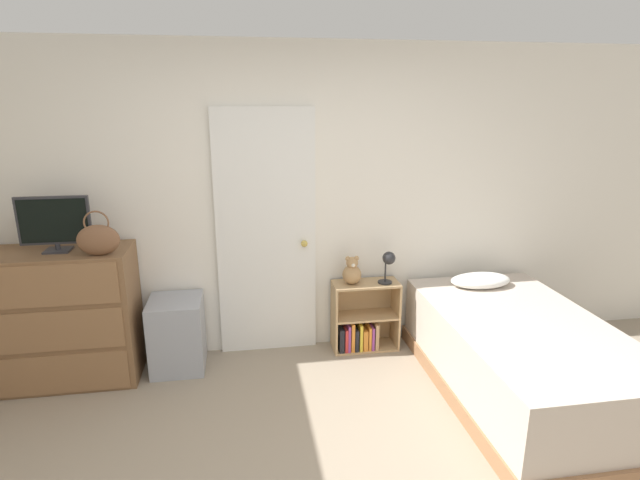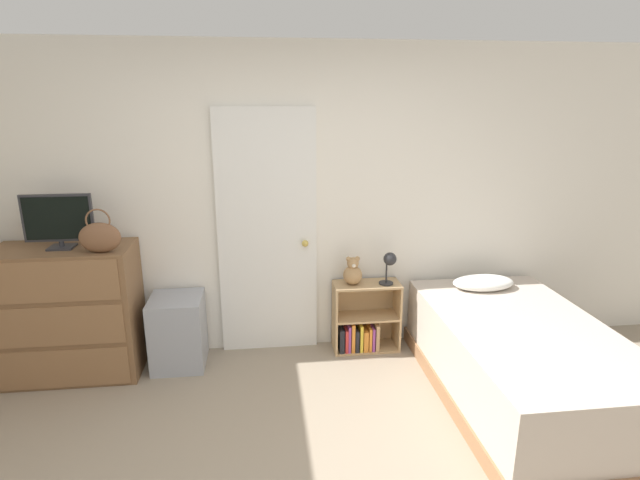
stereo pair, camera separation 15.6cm
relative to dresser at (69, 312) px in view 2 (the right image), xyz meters
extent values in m
cube|color=white|center=(1.74, 0.30, 0.76)|extent=(10.00, 0.06, 2.55)
cube|color=white|center=(1.54, 0.25, 0.51)|extent=(0.81, 0.04, 2.05)
sphere|color=gold|center=(1.85, 0.21, 0.43)|extent=(0.06, 0.06, 0.06)
cube|color=brown|center=(0.00, 0.00, 0.00)|extent=(1.02, 0.50, 1.04)
cube|color=#89613E|center=(0.00, -0.25, -0.34)|extent=(0.94, 0.01, 0.31)
cube|color=#89613E|center=(0.00, -0.25, 0.00)|extent=(0.94, 0.01, 0.31)
cube|color=#89613E|center=(0.00, -0.25, 0.34)|extent=(0.94, 0.01, 0.31)
cube|color=#2D2D33|center=(0.02, 0.00, 0.53)|extent=(0.17, 0.16, 0.02)
cylinder|color=#2D2D33|center=(0.02, 0.00, 0.55)|extent=(0.04, 0.04, 0.04)
cube|color=#2D2D33|center=(0.02, 0.00, 0.75)|extent=(0.50, 0.02, 0.35)
cube|color=black|center=(0.02, -0.02, 0.75)|extent=(0.46, 0.01, 0.32)
ellipsoid|color=brown|center=(0.34, -0.15, 0.63)|extent=(0.29, 0.12, 0.22)
torus|color=brown|center=(0.34, -0.15, 0.76)|extent=(0.17, 0.01, 0.17)
cube|color=#999EA8|center=(0.80, 0.04, -0.23)|extent=(0.41, 0.43, 0.58)
cube|color=tan|center=(2.09, 0.12, -0.22)|extent=(0.02, 0.26, 0.60)
cube|color=tan|center=(2.64, 0.12, -0.22)|extent=(0.02, 0.26, 0.60)
cube|color=tan|center=(2.36, 0.12, -0.51)|extent=(0.53, 0.26, 0.02)
cube|color=tan|center=(2.36, 0.12, -0.22)|extent=(0.53, 0.26, 0.02)
cube|color=tan|center=(2.36, 0.12, 0.08)|extent=(0.53, 0.26, 0.02)
cube|color=tan|center=(2.36, 0.25, -0.22)|extent=(0.56, 0.01, 0.60)
cube|color=black|center=(2.14, 0.09, -0.40)|extent=(0.04, 0.17, 0.21)
cube|color=red|center=(2.18, 0.11, -0.40)|extent=(0.02, 0.22, 0.20)
cube|color=#8C3F8C|center=(2.21, 0.11, -0.38)|extent=(0.02, 0.20, 0.24)
cube|color=orange|center=(2.24, 0.09, -0.37)|extent=(0.03, 0.16, 0.25)
cube|color=black|center=(2.27, 0.09, -0.40)|extent=(0.03, 0.16, 0.19)
cube|color=gold|center=(2.31, 0.08, -0.38)|extent=(0.02, 0.15, 0.24)
cube|color=orange|center=(2.35, 0.10, -0.41)|extent=(0.04, 0.19, 0.18)
cube|color=orange|center=(2.39, 0.10, -0.40)|extent=(0.02, 0.19, 0.21)
cube|color=#8C3F8C|center=(2.41, 0.08, -0.40)|extent=(0.02, 0.15, 0.21)
cube|color=tan|center=(2.45, 0.11, -0.38)|extent=(0.03, 0.21, 0.23)
sphere|color=tan|center=(2.24, 0.12, 0.16)|extent=(0.16, 0.16, 0.16)
sphere|color=tan|center=(2.24, 0.12, 0.27)|extent=(0.10, 0.10, 0.10)
sphere|color=silver|center=(2.24, 0.08, 0.26)|extent=(0.03, 0.03, 0.03)
sphere|color=tan|center=(2.20, 0.12, 0.31)|extent=(0.04, 0.04, 0.04)
sphere|color=tan|center=(2.28, 0.12, 0.31)|extent=(0.04, 0.04, 0.04)
cylinder|color=#262628|center=(2.52, 0.10, 0.09)|extent=(0.12, 0.12, 0.01)
cylinder|color=#262628|center=(2.52, 0.10, 0.19)|extent=(0.01, 0.01, 0.18)
sphere|color=#262628|center=(2.54, 0.08, 0.31)|extent=(0.11, 0.11, 0.11)
cube|color=#996B47|center=(3.32, -0.74, -0.46)|extent=(1.15, 1.99, 0.12)
cube|color=beige|center=(3.32, -0.74, -0.17)|extent=(1.12, 1.93, 0.45)
ellipsoid|color=white|center=(3.32, -0.03, 0.11)|extent=(0.52, 0.28, 0.12)
camera|label=1|loc=(1.35, -3.73, 1.59)|focal=28.00mm
camera|label=2|loc=(1.50, -3.75, 1.59)|focal=28.00mm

